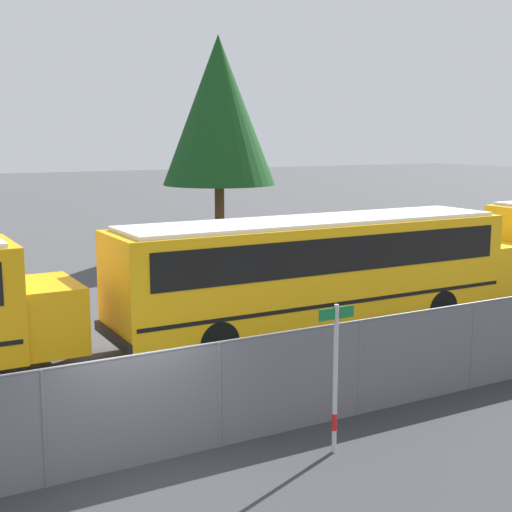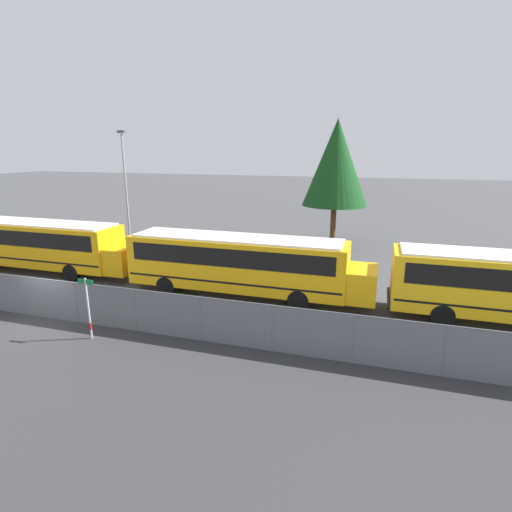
# 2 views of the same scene
# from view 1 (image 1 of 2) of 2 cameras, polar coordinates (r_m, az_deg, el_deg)

# --- Properties ---
(ground_plane) EXTENTS (200.00, 200.00, 0.00)m
(ground_plane) POSITION_cam_1_polar(r_m,az_deg,el_deg) (12.44, -9.37, -16.22)
(ground_plane) COLOR #424244
(fence) EXTENTS (93.27, 0.07, 1.92)m
(fence) POSITION_cam_1_polar(r_m,az_deg,el_deg) (12.05, -9.49, -12.02)
(fence) COLOR #9EA0A5
(fence) RESTS_ON ground_plane
(school_bus_3) EXTENTS (13.00, 2.58, 3.19)m
(school_bus_3) POSITION_cam_1_polar(r_m,az_deg,el_deg) (19.77, 5.49, -0.64)
(school_bus_3) COLOR #EDA80F
(school_bus_3) RESTS_ON ground_plane
(street_sign) EXTENTS (0.70, 0.09, 2.62)m
(street_sign) POSITION_cam_1_polar(r_m,az_deg,el_deg) (12.30, 6.36, -9.40)
(street_sign) COLOR #B7B7BC
(street_sign) RESTS_ON ground_plane
(tree_0) EXTENTS (5.09, 5.09, 9.84)m
(tree_0) POSITION_cam_1_polar(r_m,az_deg,el_deg) (32.54, -3.00, 11.51)
(tree_0) COLOR #51381E
(tree_0) RESTS_ON ground_plane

